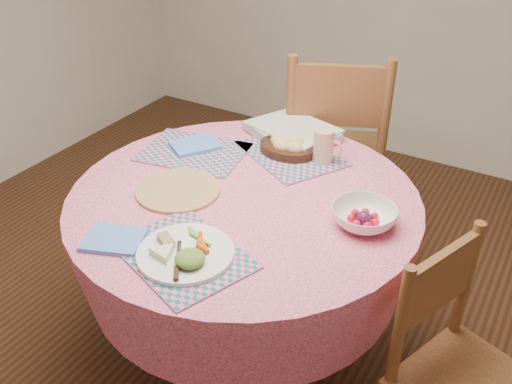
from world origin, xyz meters
TOP-DOWN VIEW (x-y plane):
  - ground at (0.00, 0.00)m, footprint 4.00×4.00m
  - dining_table at (0.00, 0.00)m, footprint 1.24×1.24m
  - chair_right at (0.82, -0.11)m, footprint 0.49×0.50m
  - chair_back at (-0.01, 0.82)m, footprint 0.63×0.62m
  - placemat_front at (0.02, -0.38)m, footprint 0.48×0.42m
  - placemat_left at (-0.34, 0.17)m, footprint 0.44×0.36m
  - placemat_back at (0.00, 0.36)m, footprint 0.50×0.46m
  - wicker_trivet at (-0.21, -0.10)m, footprint 0.30×0.30m
  - napkin_near at (-0.21, -0.43)m, footprint 0.22×0.20m
  - napkin_far at (-0.36, 0.20)m, footprint 0.22×0.23m
  - dinner_plate at (0.04, -0.39)m, footprint 0.29×0.29m
  - bread_bowl at (-0.01, 0.35)m, footprint 0.23×0.23m
  - latte_mug at (0.14, 0.36)m, footprint 0.12×0.08m
  - fruit_bowl at (0.43, 0.05)m, footprint 0.23×0.23m
  - newspaper_stack at (-0.07, 0.49)m, footprint 0.42×0.39m

SIDE VIEW (x-z plane):
  - ground at x=0.00m, z-range 0.00..0.00m
  - chair_right at x=0.82m, z-range 0.02..0.87m
  - chair_back at x=-0.01m, z-range 0.02..1.08m
  - dining_table at x=0.00m, z-range 0.18..0.93m
  - placemat_front at x=0.02m, z-range 0.75..0.76m
  - placemat_left at x=-0.34m, z-range 0.75..0.76m
  - placemat_back at x=0.00m, z-range 0.75..0.76m
  - wicker_trivet at x=-0.21m, z-range 0.75..0.76m
  - napkin_near at x=-0.21m, z-range 0.75..0.76m
  - napkin_far at x=-0.36m, z-range 0.76..0.77m
  - dinner_plate at x=0.04m, z-range 0.74..0.80m
  - newspaper_stack at x=-0.07m, z-range 0.76..0.80m
  - fruit_bowl at x=0.43m, z-range 0.75..0.81m
  - bread_bowl at x=-0.01m, z-range 0.75..0.82m
  - latte_mug at x=0.14m, z-range 0.76..0.89m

